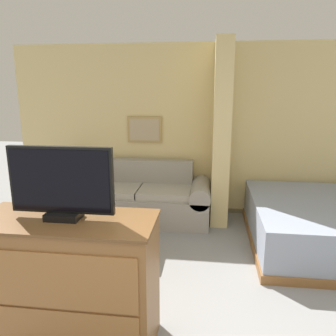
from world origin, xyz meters
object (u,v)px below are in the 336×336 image
couch (141,198)px  tv_dresser (69,283)px  bed (324,224)px  table_lamp (65,160)px  coffee_table (119,224)px  tv (61,184)px

couch → tv_dresser: bearing=-90.1°
tv_dresser → bed: bearing=38.6°
table_lamp → bed: size_ratio=0.24×
coffee_table → bed: size_ratio=0.32×
table_lamp → couch: bearing=3.4°
tv_dresser → tv: 0.77m
couch → bed: bearing=-13.5°
coffee_table → table_lamp: bearing=137.1°
coffee_table → tv_dresser: (0.03, -1.47, 0.16)m
tv_dresser → tv: (0.00, 0.00, 0.77)m
coffee_table → table_lamp: (-1.10, 1.02, 0.54)m
table_lamp → tv: (1.13, -2.49, 0.40)m
couch → tv: tv is taller
coffee_table → bed: (2.50, 0.49, -0.07)m
couch → table_lamp: bearing=-176.6°
coffee_table → tv_dresser: bearing=-88.8°
coffee_table → tv: tv is taller
table_lamp → tv: 2.76m
tv → bed: tv is taller
coffee_table → tv: bearing=-88.8°
table_lamp → tv_dresser: (1.13, -2.49, -0.38)m
tv → bed: size_ratio=0.38×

